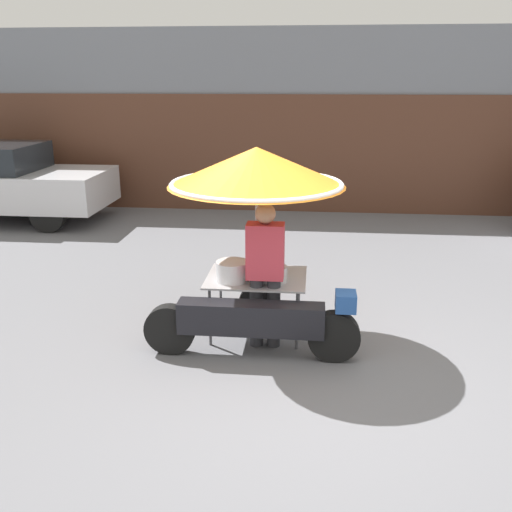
{
  "coord_description": "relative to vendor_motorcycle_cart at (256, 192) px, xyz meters",
  "views": [
    {
      "loc": [
        0.01,
        -4.91,
        2.74
      ],
      "look_at": [
        -0.57,
        0.81,
        0.91
      ],
      "focal_mm": 40.0,
      "sensor_mm": 36.0,
      "label": 1
    }
  ],
  "objects": [
    {
      "name": "vendor_motorcycle_cart",
      "position": [
        0.0,
        0.0,
        0.0
      ],
      "size": [
        2.18,
        1.83,
        2.05
      ],
      "color": "black",
      "rests_on": "ground"
    },
    {
      "name": "shopfront_building",
      "position": [
        0.56,
        7.09,
        0.21
      ],
      "size": [
        28.0,
        2.06,
        3.66
      ],
      "color": "gray",
      "rests_on": "ground"
    },
    {
      "name": "ground_plane",
      "position": [
        0.56,
        -0.8,
        -1.6
      ],
      "size": [
        36.0,
        36.0,
        0.0
      ],
      "primitive_type": "plane",
      "color": "slate"
    },
    {
      "name": "vendor_person",
      "position": [
        0.12,
        -0.23,
        -0.75
      ],
      "size": [
        0.38,
        0.22,
        1.54
      ],
      "color": "#2D2D33",
      "rests_on": "ground"
    }
  ]
}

